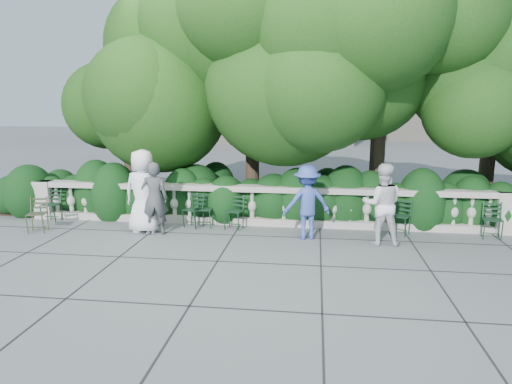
# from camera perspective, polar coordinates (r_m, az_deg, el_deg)

# --- Properties ---
(ground) EXTENTS (90.00, 90.00, 0.00)m
(ground) POSITION_cam_1_polar(r_m,az_deg,el_deg) (9.84, -0.76, -6.85)
(ground) COLOR #585B60
(ground) RESTS_ON ground
(balustrade) EXTENTS (12.00, 0.44, 1.00)m
(balustrade) POSITION_cam_1_polar(r_m,az_deg,el_deg) (11.43, 0.52, -1.76)
(balustrade) COLOR #9E998E
(balustrade) RESTS_ON ground
(shrub_hedge) EXTENTS (15.00, 2.60, 1.70)m
(shrub_hedge) POSITION_cam_1_polar(r_m,az_deg,el_deg) (12.71, 1.17, -2.69)
(shrub_hedge) COLOR black
(shrub_hedge) RESTS_ON ground
(tree_canopy) EXTENTS (15.04, 6.52, 6.78)m
(tree_canopy) POSITION_cam_1_polar(r_m,az_deg,el_deg) (12.51, 4.59, 15.34)
(tree_canopy) COLOR #3F3023
(tree_canopy) RESTS_ON ground
(chair_a) EXTENTS (0.44, 0.48, 0.84)m
(chair_a) POSITION_cam_1_polar(r_m,az_deg,el_deg) (12.91, -24.43, -3.49)
(chair_a) COLOR black
(chair_a) RESTS_ON ground
(chair_b) EXTENTS (0.52, 0.56, 0.84)m
(chair_b) POSITION_cam_1_polar(r_m,az_deg,el_deg) (11.06, -3.03, -4.82)
(chair_b) COLOR black
(chair_b) RESTS_ON ground
(chair_c) EXTENTS (0.59, 0.61, 0.84)m
(chair_c) POSITION_cam_1_polar(r_m,az_deg,el_deg) (11.32, -8.26, -4.55)
(chair_c) COLOR black
(chair_c) RESTS_ON ground
(chair_d) EXTENTS (0.46, 0.50, 0.84)m
(chair_d) POSITION_cam_1_polar(r_m,az_deg,el_deg) (11.30, -6.64, -4.54)
(chair_d) COLOR black
(chair_d) RESTS_ON ground
(chair_e) EXTENTS (0.61, 0.63, 0.84)m
(chair_e) POSITION_cam_1_polar(r_m,az_deg,el_deg) (11.09, 17.22, -5.27)
(chair_e) COLOR black
(chair_e) RESTS_ON ground
(chair_f) EXTENTS (0.52, 0.55, 0.84)m
(chair_f) POSITION_cam_1_polar(r_m,az_deg,el_deg) (11.56, 27.38, -5.39)
(chair_f) COLOR black
(chair_f) RESTS_ON ground
(chair_weathered) EXTENTS (0.54, 0.57, 0.84)m
(chair_weathered) POSITION_cam_1_polar(r_m,az_deg,el_deg) (11.96, -25.76, -4.71)
(chair_weathered) COLOR black
(chair_weathered) RESTS_ON ground
(person_businessman) EXTENTS (1.03, 0.74, 1.98)m
(person_businessman) POSITION_cam_1_polar(r_m,az_deg,el_deg) (11.01, -13.91, 0.08)
(person_businessman) COLOR white
(person_businessman) RESTS_ON ground
(person_woman_grey) EXTENTS (0.69, 0.53, 1.71)m
(person_woman_grey) POSITION_cam_1_polar(r_m,az_deg,el_deg) (10.81, -12.58, -0.79)
(person_woman_grey) COLOR #424347
(person_woman_grey) RESTS_ON ground
(person_casual_man) EXTENTS (0.88, 0.69, 1.77)m
(person_casual_man) POSITION_cam_1_polar(r_m,az_deg,el_deg) (10.18, 15.48, -1.49)
(person_casual_man) COLOR silver
(person_casual_man) RESTS_ON ground
(person_older_blue) EXTENTS (1.22, 0.92, 1.68)m
(person_older_blue) POSITION_cam_1_polar(r_m,az_deg,el_deg) (10.28, 6.38, -1.29)
(person_older_blue) COLOR #374DA7
(person_older_blue) RESTS_ON ground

